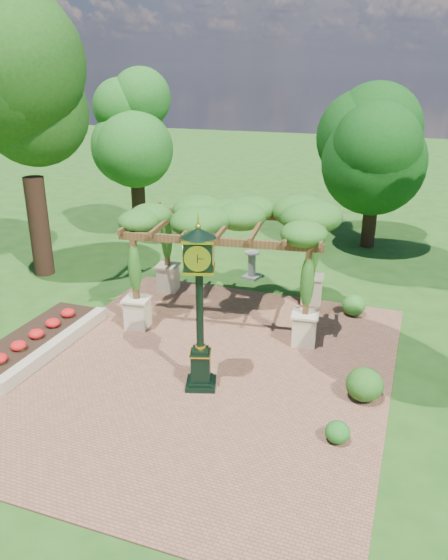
% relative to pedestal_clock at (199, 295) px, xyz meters
% --- Properties ---
extents(ground, '(120.00, 120.00, 0.00)m').
position_rel_pedestal_clock_xyz_m(ground, '(-0.19, -0.19, -2.67)').
color(ground, '#1E4714').
rests_on(ground, ground).
extents(brick_plaza, '(10.00, 12.00, 0.04)m').
position_rel_pedestal_clock_xyz_m(brick_plaza, '(-0.19, 0.81, -2.65)').
color(brick_plaza, brown).
rests_on(brick_plaza, ground).
extents(border_wall, '(0.35, 5.00, 0.40)m').
position_rel_pedestal_clock_xyz_m(border_wall, '(-4.79, 0.31, -2.47)').
color(border_wall, '#C6B793').
rests_on(border_wall, ground).
extents(flower_bed, '(1.50, 5.00, 0.36)m').
position_rel_pedestal_clock_xyz_m(flower_bed, '(-5.69, 0.31, -2.49)').
color(flower_bed, red).
rests_on(flower_bed, ground).
extents(pedestal_clock, '(1.11, 1.11, 4.46)m').
position_rel_pedestal_clock_xyz_m(pedestal_clock, '(0.00, 0.00, 0.00)').
color(pedestal_clock, black).
rests_on(pedestal_clock, brick_plaza).
extents(pergola, '(6.71, 4.71, 3.93)m').
position_rel_pedestal_clock_xyz_m(pergola, '(-0.82, 4.53, 0.55)').
color(pergola, beige).
rests_on(pergola, brick_plaza).
extents(sundial, '(0.73, 0.73, 1.11)m').
position_rel_pedestal_clock_xyz_m(sundial, '(-1.14, 8.17, -2.18)').
color(sundial, gray).
rests_on(sundial, ground).
extents(shrub_front, '(0.63, 0.63, 0.51)m').
position_rel_pedestal_clock_xyz_m(shrub_front, '(3.79, -1.11, -2.38)').
color(shrub_front, '#1D5C1A').
rests_on(shrub_front, brick_plaza).
extents(shrub_mid, '(1.13, 1.13, 0.86)m').
position_rel_pedestal_clock_xyz_m(shrub_mid, '(4.15, 0.85, -2.20)').
color(shrub_mid, '#225417').
rests_on(shrub_mid, brick_plaza).
extents(shrub_back, '(0.85, 0.85, 0.71)m').
position_rel_pedestal_clock_xyz_m(shrub_back, '(3.22, 5.94, -2.28)').
color(shrub_back, '#27641D').
rests_on(shrub_back, brick_plaza).
extents(tree_west_near, '(4.70, 4.70, 10.33)m').
position_rel_pedestal_clock_xyz_m(tree_west_near, '(-9.36, 5.77, 4.40)').
color(tree_west_near, '#371F16').
rests_on(tree_west_near, ground).
extents(tree_west_far, '(3.38, 3.38, 8.12)m').
position_rel_pedestal_clock_xyz_m(tree_west_far, '(-8.13, 11.80, 2.86)').
color(tree_west_far, '#312013').
rests_on(tree_west_far, ground).
extents(tree_north, '(4.14, 4.14, 7.10)m').
position_rel_pedestal_clock_xyz_m(tree_north, '(2.78, 14.13, 2.20)').
color(tree_north, black).
rests_on(tree_north, ground).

